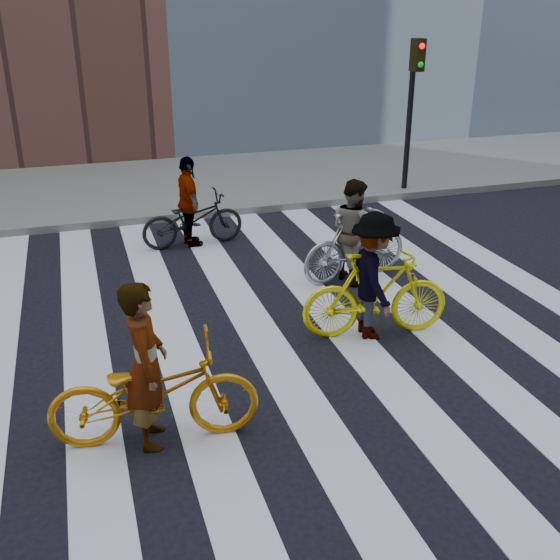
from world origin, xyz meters
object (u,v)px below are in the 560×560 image
rider_mid (353,230)px  bike_yellow_left (154,393)px  rider_rear (189,202)px  traffic_signal (413,91)px  bike_yellow_right (376,295)px  bike_dark_rear (193,220)px  rider_left (146,365)px  rider_right (373,276)px  bike_silver_mid (356,245)px

rider_mid → bike_yellow_left: bearing=121.4°
bike_yellow_left → rider_rear: (1.36, 5.45, 0.26)m
traffic_signal → bike_yellow_left: traffic_signal is taller
rider_rear → bike_yellow_left: bearing=160.8°
bike_yellow_left → traffic_signal: bearing=-34.6°
bike_yellow_right → bike_dark_rear: bearing=30.2°
traffic_signal → bike_yellow_left: bearing=-132.2°
bike_yellow_right → bike_dark_rear: 4.39m
bike_dark_rear → rider_left: size_ratio=1.06×
traffic_signal → rider_mid: bearing=-127.2°
rider_mid → rider_rear: 3.11m
rider_mid → traffic_signal: bearing=-48.3°
bike_dark_rear → rider_left: (-1.46, -5.45, 0.38)m
traffic_signal → rider_left: (-6.59, -7.22, -1.42)m
rider_left → rider_right: (3.01, 1.37, -0.02)m
bike_yellow_left → rider_left: size_ratio=1.19×
rider_rear → bike_silver_mid: bearing=-141.5°
rider_left → rider_right: bearing=-57.9°
rider_mid → bike_yellow_right: bearing=154.5°
bike_yellow_right → rider_mid: rider_mid is taller
rider_left → bike_yellow_right: bearing=-58.3°
bike_dark_rear → rider_right: 4.38m
bike_yellow_right → bike_dark_rear: bike_yellow_right is taller
traffic_signal → rider_mid: traffic_signal is taller
rider_left → rider_mid: size_ratio=1.07×
rider_left → traffic_signal: bearing=-34.8°
bike_silver_mid → rider_right: rider_right is taller
bike_yellow_left → rider_rear: size_ratio=1.27×
bike_silver_mid → rider_left: size_ratio=1.08×
rider_right → rider_rear: bearing=30.2°
bike_dark_rear → rider_left: bearing=159.9°
traffic_signal → rider_right: (-3.58, -5.85, -1.45)m
rider_right → rider_rear: (-1.61, 4.08, -0.03)m
bike_yellow_left → bike_dark_rear: bike_yellow_left is taller
bike_yellow_right → rider_right: 0.26m
traffic_signal → bike_dark_rear: size_ratio=1.83×
bike_yellow_right → rider_mid: 1.88m
rider_rear → rider_mid: bearing=-142.1°
bike_yellow_right → rider_rear: bearing=30.8°
bike_yellow_right → bike_yellow_left: bearing=123.1°
bike_silver_mid → bike_yellow_right: bearing=153.0°
traffic_signal → bike_yellow_left: (-6.54, -7.22, -1.74)m
rider_mid → rider_rear: rider_mid is taller
bike_silver_mid → rider_left: (-3.58, -3.18, 0.30)m
rider_left → rider_mid: rider_left is taller
rider_mid → rider_rear: size_ratio=1.00×
bike_silver_mid → rider_right: 1.92m
bike_yellow_right → traffic_signal: bearing=-22.4°
bike_silver_mid → rider_mid: (-0.05, 0.00, 0.24)m
bike_yellow_right → rider_rear: 4.41m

